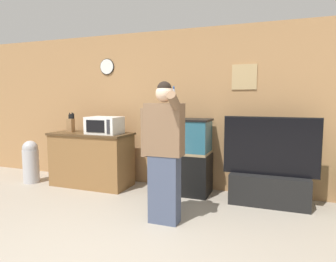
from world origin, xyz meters
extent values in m
cube|color=#A87A4C|center=(0.00, 2.88, 1.30)|extent=(10.00, 0.06, 2.60)
cube|color=tan|center=(0.90, 2.84, 1.81)|extent=(0.37, 0.02, 0.38)
cylinder|color=white|center=(-1.51, 2.84, 2.05)|extent=(0.26, 0.03, 0.26)
cylinder|color=black|center=(-1.51, 2.84, 2.05)|extent=(0.28, 0.01, 0.28)
cube|color=brown|center=(-1.56, 2.37, 0.44)|extent=(1.34, 0.60, 0.87)
cube|color=#48321C|center=(-1.56, 2.37, 0.89)|extent=(1.38, 0.64, 0.03)
cube|color=white|center=(-1.27, 2.34, 1.05)|extent=(0.54, 0.39, 0.28)
cube|color=black|center=(-1.31, 2.14, 1.05)|extent=(0.33, 0.01, 0.20)
cube|color=#2D2D33|center=(-1.07, 2.14, 1.05)|extent=(0.05, 0.01, 0.22)
cube|color=olive|center=(-1.96, 2.37, 1.02)|extent=(0.10, 0.10, 0.23)
cylinder|color=black|center=(-2.00, 2.37, 1.17)|extent=(0.02, 0.02, 0.07)
cylinder|color=black|center=(-1.98, 2.37, 1.19)|extent=(0.02, 0.02, 0.11)
cylinder|color=black|center=(-1.96, 2.37, 1.18)|extent=(0.02, 0.02, 0.08)
cylinder|color=black|center=(-1.94, 2.37, 1.18)|extent=(0.02, 0.02, 0.08)
cylinder|color=black|center=(-1.93, 2.37, 1.19)|extent=(0.02, 0.02, 0.10)
cylinder|color=black|center=(-2.00, 2.41, 1.17)|extent=(0.02, 0.02, 0.07)
cylinder|color=black|center=(-1.98, 2.41, 1.17)|extent=(0.02, 0.02, 0.07)
cylinder|color=black|center=(-1.96, 2.41, 1.19)|extent=(0.02, 0.02, 0.11)
cylinder|color=black|center=(-1.94, 2.41, 1.19)|extent=(0.02, 0.02, 0.10)
cylinder|color=black|center=(-1.93, 2.41, 1.18)|extent=(0.02, 0.02, 0.09)
cube|color=black|center=(0.00, 2.54, 0.32)|extent=(0.90, 0.49, 0.63)
cube|color=#937F5B|center=(0.00, 2.54, 0.65)|extent=(0.88, 0.47, 0.04)
cube|color=#285B70|center=(0.00, 2.54, 0.90)|extent=(0.87, 0.47, 0.52)
cube|color=black|center=(0.00, 2.54, 1.16)|extent=(0.90, 0.49, 0.03)
cube|color=black|center=(1.32, 2.44, 0.21)|extent=(1.07, 0.40, 0.42)
cube|color=black|center=(1.32, 2.44, 0.82)|extent=(1.26, 0.05, 0.79)
cube|color=black|center=(1.32, 2.47, 0.82)|extent=(1.29, 0.01, 0.82)
cube|color=#424C66|center=(0.17, 1.37, 0.41)|extent=(0.35, 0.20, 0.82)
cube|color=brown|center=(0.17, 1.37, 1.12)|extent=(0.44, 0.21, 0.61)
sphere|color=beige|center=(0.17, 1.37, 1.54)|extent=(0.20, 0.20, 0.20)
sphere|color=black|center=(0.17, 1.37, 1.60)|extent=(0.17, 0.17, 0.17)
cylinder|color=brown|center=(-0.07, 1.37, 1.08)|extent=(0.12, 0.12, 0.58)
cylinder|color=brown|center=(0.35, 1.24, 1.43)|extent=(0.10, 0.32, 0.27)
cylinder|color=white|center=(0.35, 1.22, 1.53)|extent=(0.02, 0.06, 0.11)
cylinder|color=#2856B2|center=(0.35, 1.20, 1.59)|extent=(0.02, 0.03, 0.05)
cylinder|color=#B7B7BC|center=(-2.67, 2.14, 0.29)|extent=(0.27, 0.27, 0.58)
sphere|color=#ADADB2|center=(-2.67, 2.14, 0.62)|extent=(0.26, 0.26, 0.26)
camera|label=1|loc=(1.43, -1.86, 1.48)|focal=32.00mm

